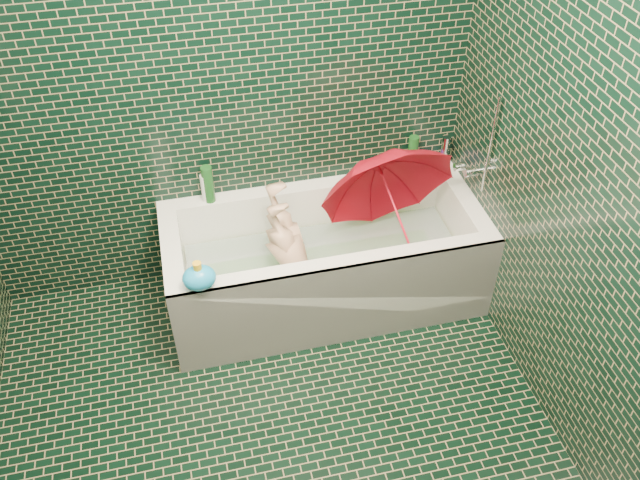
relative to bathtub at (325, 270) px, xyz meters
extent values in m
plane|color=black|center=(-0.45, -1.01, -0.21)|extent=(2.80, 2.80, 0.00)
plane|color=black|center=(-0.45, 0.39, 1.04)|extent=(2.80, 0.00, 2.80)
plane|color=black|center=(0.85, -1.01, 1.04)|extent=(0.00, 2.80, 2.80)
cube|color=white|center=(0.00, 0.02, -0.14)|extent=(1.70, 0.75, 0.15)
cube|color=white|center=(0.00, 0.34, 0.14)|extent=(1.70, 0.10, 0.40)
cube|color=white|center=(0.00, -0.31, 0.14)|extent=(1.70, 0.10, 0.40)
cube|color=white|center=(0.80, 0.02, 0.14)|extent=(0.10, 0.55, 0.40)
cube|color=white|center=(-0.80, 0.02, 0.14)|extent=(0.10, 0.55, 0.40)
cube|color=white|center=(0.00, -0.35, 0.06)|extent=(1.70, 0.02, 0.55)
cube|color=green|center=(0.00, 0.02, -0.06)|extent=(1.35, 0.47, 0.01)
cube|color=silver|center=(0.00, 0.02, 0.09)|extent=(1.48, 0.53, 0.00)
cylinder|color=silver|center=(0.83, 0.02, 0.52)|extent=(0.14, 0.05, 0.05)
cylinder|color=silver|center=(0.75, 0.08, 0.52)|extent=(0.05, 0.04, 0.04)
cylinder|color=silver|center=(0.82, -0.08, 0.74)|extent=(0.01, 0.01, 0.55)
imported|color=tan|center=(-0.17, -0.03, 0.10)|extent=(1.02, 0.54, 0.41)
imported|color=red|center=(0.36, -0.06, 0.41)|extent=(0.93, 0.95, 1.06)
imported|color=white|center=(0.80, 0.36, 0.34)|extent=(0.13, 0.13, 0.25)
imported|color=#4F1D6D|center=(0.72, 0.31, 0.34)|extent=(0.09, 0.09, 0.20)
imported|color=#144819|center=(0.62, 0.30, 0.34)|extent=(0.17, 0.17, 0.18)
cylinder|color=#144819|center=(0.59, 0.35, 0.45)|extent=(0.06, 0.06, 0.22)
cylinder|color=silver|center=(0.79, 0.36, 0.43)|extent=(0.06, 0.06, 0.18)
cylinder|color=#144819|center=(-0.56, 0.33, 0.45)|extent=(0.07, 0.07, 0.22)
cylinder|color=white|center=(-0.58, 0.34, 0.42)|extent=(0.07, 0.07, 0.17)
ellipsoid|color=yellow|center=(0.49, 0.32, 0.37)|extent=(0.10, 0.09, 0.06)
sphere|color=yellow|center=(0.52, 0.31, 0.41)|extent=(0.04, 0.04, 0.04)
cone|color=orange|center=(0.54, 0.30, 0.41)|extent=(0.02, 0.02, 0.02)
ellipsoid|color=#1995E2|center=(-0.68, -0.32, 0.40)|extent=(0.16, 0.14, 0.12)
cylinder|color=yellow|center=(-0.68, -0.32, 0.48)|extent=(0.04, 0.04, 0.04)
camera|label=1|loc=(-0.67, -2.63, 2.60)|focal=38.00mm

